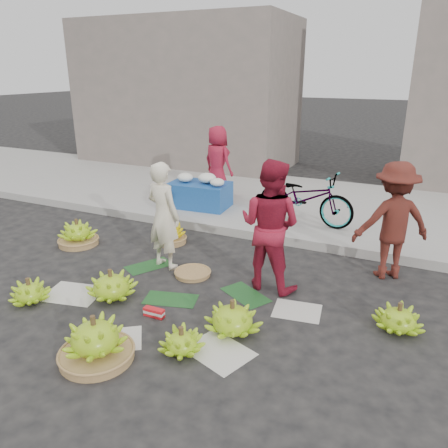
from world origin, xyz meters
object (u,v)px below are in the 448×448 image
at_px(vendor_cream, 163,216).
at_px(bicycle, 305,198).
at_px(banana_bunch_4, 232,318).
at_px(banana_bunch_0, 111,285).
at_px(flower_table, 200,193).

relative_size(vendor_cream, bicycle, 0.87).
bearing_deg(banana_bunch_4, banana_bunch_0, 178.50).
bearing_deg(vendor_cream, banana_bunch_0, 98.33).
distance_m(banana_bunch_0, bicycle, 3.78).
bearing_deg(banana_bunch_4, flower_table, 122.72).
bearing_deg(banana_bunch_0, vendor_cream, 84.41).
bearing_deg(bicycle, banana_bunch_4, -169.94).
xyz_separation_m(vendor_cream, bicycle, (1.39, 2.37, -0.19)).
height_order(banana_bunch_4, bicycle, bicycle).
height_order(flower_table, bicycle, bicycle).
height_order(banana_bunch_0, bicycle, bicycle).
height_order(banana_bunch_4, vendor_cream, vendor_cream).
relative_size(banana_bunch_0, banana_bunch_4, 1.17).
relative_size(banana_bunch_0, vendor_cream, 0.48).
height_order(banana_bunch_4, flower_table, flower_table).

